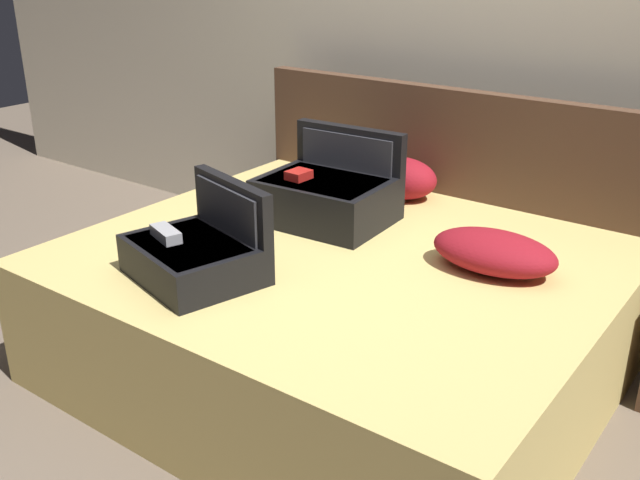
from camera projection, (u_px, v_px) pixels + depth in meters
ground_plane at (279, 414)px, 2.83m from camera, size 12.00×12.00×0.00m
back_wall at (487, 30)px, 3.56m from camera, size 8.00×0.10×2.60m
bed at (339, 313)px, 3.02m from camera, size 2.10×1.78×0.55m
headboard at (447, 195)px, 3.62m from camera, size 2.14×0.08×1.06m
hard_case_large at (328, 194)px, 3.21m from camera, size 0.57×0.47×0.39m
hard_case_medium at (197, 252)px, 2.68m from camera, size 0.56×0.50×0.35m
pillow_near_headboard at (400, 178)px, 3.50m from camera, size 0.39×0.29×0.20m
pillow_center_head at (494, 252)px, 2.73m from camera, size 0.49×0.31×0.15m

